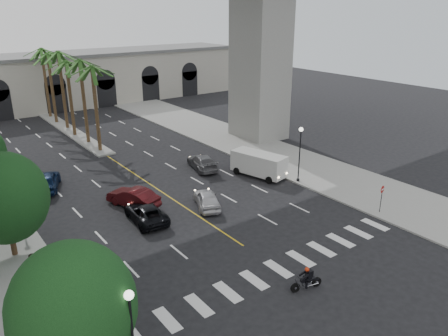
# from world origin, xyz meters

# --- Properties ---
(ground) EXTENTS (140.00, 140.00, 0.00)m
(ground) POSITION_xyz_m (0.00, 0.00, 0.00)
(ground) COLOR black
(ground) RESTS_ON ground
(sidewalk_right) EXTENTS (8.00, 100.00, 0.15)m
(sidewalk_right) POSITION_xyz_m (15.00, 15.00, 0.07)
(sidewalk_right) COLOR gray
(sidewalk_right) RESTS_ON ground
(median) EXTENTS (2.00, 24.00, 0.20)m
(median) POSITION_xyz_m (0.00, 38.00, 0.10)
(median) COLOR gray
(median) RESTS_ON ground
(pier_building) EXTENTS (71.00, 10.50, 8.50)m
(pier_building) POSITION_xyz_m (0.00, 55.00, 4.27)
(pier_building) COLOR #B5B4A3
(pier_building) RESTS_ON ground
(palm_a) EXTENTS (3.20, 3.20, 10.30)m
(palm_a) POSITION_xyz_m (0.00, 28.00, 9.10)
(palm_a) COLOR #47331E
(palm_a) RESTS_ON ground
(palm_b) EXTENTS (3.20, 3.20, 10.60)m
(palm_b) POSITION_xyz_m (0.10, 32.00, 9.37)
(palm_b) COLOR #47331E
(palm_b) RESTS_ON ground
(palm_c) EXTENTS (3.20, 3.20, 10.10)m
(palm_c) POSITION_xyz_m (-0.20, 36.00, 8.91)
(palm_c) COLOR #47331E
(palm_c) RESTS_ON ground
(palm_d) EXTENTS (3.20, 3.20, 10.90)m
(palm_d) POSITION_xyz_m (0.15, 40.00, 9.65)
(palm_d) COLOR #47331E
(palm_d) RESTS_ON ground
(palm_e) EXTENTS (3.20, 3.20, 10.40)m
(palm_e) POSITION_xyz_m (-0.10, 44.00, 9.19)
(palm_e) COLOR #47331E
(palm_e) RESTS_ON ground
(palm_f) EXTENTS (3.20, 3.20, 10.70)m
(palm_f) POSITION_xyz_m (0.20, 48.00, 9.46)
(palm_f) COLOR #47331E
(palm_f) RESTS_ON ground
(street_tree_near) EXTENTS (5.20, 5.20, 6.89)m
(street_tree_near) POSITION_xyz_m (-13.00, -3.00, 4.02)
(street_tree_near) COLOR #382616
(street_tree_near) RESTS_ON ground
(street_tree_mid) EXTENTS (5.44, 5.44, 7.21)m
(street_tree_mid) POSITION_xyz_m (-13.00, 10.00, 4.21)
(street_tree_mid) COLOR #382616
(street_tree_mid) RESTS_ON ground
(lamp_post_left_near) EXTENTS (0.40, 0.40, 5.35)m
(lamp_post_left_near) POSITION_xyz_m (-11.40, -5.00, 3.22)
(lamp_post_left_near) COLOR black
(lamp_post_left_near) RESTS_ON ground
(lamp_post_left_far) EXTENTS (0.40, 0.40, 5.35)m
(lamp_post_left_far) POSITION_xyz_m (-11.40, 16.00, 3.22)
(lamp_post_left_far) COLOR black
(lamp_post_left_far) RESTS_ON ground
(lamp_post_right) EXTENTS (0.40, 0.40, 5.35)m
(lamp_post_right) POSITION_xyz_m (11.40, 8.00, 3.22)
(lamp_post_right) COLOR black
(lamp_post_right) RESTS_ON ground
(traffic_signal_near) EXTENTS (0.25, 0.18, 3.65)m
(traffic_signal_near) POSITION_xyz_m (-11.30, -2.50, 2.51)
(traffic_signal_near) COLOR black
(traffic_signal_near) RESTS_ON ground
(traffic_signal_far) EXTENTS (0.25, 0.18, 3.65)m
(traffic_signal_far) POSITION_xyz_m (-11.30, 1.50, 2.51)
(traffic_signal_far) COLOR black
(traffic_signal_far) RESTS_ON ground
(motorcycle_rider) EXTENTS (2.02, 0.69, 1.48)m
(motorcycle_rider) POSITION_xyz_m (-0.09, -4.01, 0.67)
(motorcycle_rider) COLOR black
(motorcycle_rider) RESTS_ON ground
(car_a) EXTENTS (3.19, 4.54, 1.44)m
(car_a) POSITION_xyz_m (1.50, 8.66, 0.72)
(car_a) COLOR #BDBCC1
(car_a) RESTS_ON ground
(car_b) EXTENTS (3.26, 5.04, 1.57)m
(car_b) POSITION_xyz_m (-3.28, 12.44, 0.78)
(car_b) COLOR #460E10
(car_b) RESTS_ON ground
(car_c) EXTENTS (2.67, 5.04, 1.35)m
(car_c) POSITION_xyz_m (-3.66, 9.42, 0.67)
(car_c) COLOR black
(car_c) RESTS_ON ground
(car_d) EXTENTS (3.17, 5.31, 1.44)m
(car_d) POSITION_xyz_m (6.23, 16.41, 0.72)
(car_d) COLOR #5B5B60
(car_d) RESTS_ON ground
(car_e) EXTENTS (3.68, 5.27, 1.67)m
(car_e) POSITION_xyz_m (-7.99, 20.30, 0.83)
(car_e) COLOR #0E1F42
(car_e) RESTS_ON ground
(cargo_van) EXTENTS (3.29, 5.76, 2.31)m
(cargo_van) POSITION_xyz_m (9.51, 11.43, 1.29)
(cargo_van) COLOR silver
(cargo_van) RESTS_ON ground
(pedestrian_a) EXTENTS (0.68, 0.47, 1.78)m
(pedestrian_a) POSITION_xyz_m (-11.50, 0.90, 1.04)
(pedestrian_a) COLOR black
(pedestrian_a) RESTS_ON sidewalk_left
(pedestrian_b) EXTENTS (0.93, 0.73, 1.87)m
(pedestrian_b) POSITION_xyz_m (-12.67, 5.94, 1.09)
(pedestrian_b) COLOR black
(pedestrian_b) RESTS_ON sidewalk_left
(do_not_enter_sign) EXTENTS (0.59, 0.15, 2.42)m
(do_not_enter_sign) POSITION_xyz_m (11.85, -0.57, 1.75)
(do_not_enter_sign) COLOR black
(do_not_enter_sign) RESTS_ON ground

